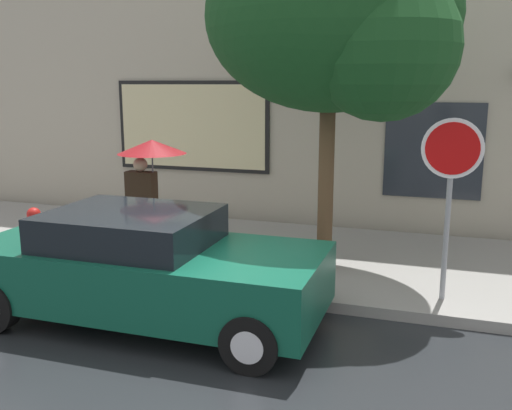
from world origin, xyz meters
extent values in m
plane|color=black|center=(0.00, 0.00, 0.00)|extent=(60.00, 60.00, 0.00)
cube|color=gray|center=(0.00, 3.00, 0.07)|extent=(20.00, 4.00, 0.15)
cube|color=#B2A893|center=(0.00, 5.50, 3.50)|extent=(20.00, 0.40, 7.00)
cube|color=black|center=(-2.88, 5.27, 2.05)|extent=(3.45, 0.06, 1.91)
cube|color=beige|center=(-2.88, 5.24, 2.05)|extent=(3.29, 0.03, 1.75)
cube|color=#262B33|center=(2.08, 5.28, 1.70)|extent=(1.80, 0.04, 1.80)
cube|color=#0F4C38|center=(-1.13, 0.04, 0.63)|extent=(4.36, 1.84, 0.73)
cube|color=black|center=(-1.34, 0.04, 1.20)|extent=(1.96, 1.62, 0.42)
cylinder|color=black|center=(0.51, 0.89, 0.32)|extent=(0.64, 0.22, 0.64)
cylinder|color=silver|center=(0.51, 0.89, 0.32)|extent=(0.35, 0.24, 0.35)
cylinder|color=black|center=(0.51, -0.80, 0.32)|extent=(0.64, 0.22, 0.64)
cylinder|color=silver|center=(0.51, -0.80, 0.32)|extent=(0.35, 0.24, 0.35)
cylinder|color=black|center=(-2.76, 0.89, 0.32)|extent=(0.64, 0.22, 0.64)
cylinder|color=silver|center=(-2.76, 0.89, 0.32)|extent=(0.35, 0.24, 0.35)
cylinder|color=red|center=(-4.22, 1.76, 0.47)|extent=(0.22, 0.22, 0.64)
sphere|color=#AD1814|center=(-4.22, 1.76, 0.79)|extent=(0.23, 0.23, 0.23)
cylinder|color=#AD1814|center=(-4.22, 1.60, 0.50)|extent=(0.09, 0.12, 0.09)
cylinder|color=#AD1814|center=(-4.22, 1.92, 0.50)|extent=(0.09, 0.12, 0.09)
cylinder|color=red|center=(-4.22, 1.76, 0.18)|extent=(0.30, 0.30, 0.06)
cylinder|color=black|center=(-2.42, 2.03, 0.56)|extent=(0.14, 0.14, 0.83)
cylinder|color=black|center=(-2.20, 2.03, 0.56)|extent=(0.14, 0.14, 0.83)
cube|color=black|center=(-2.31, 2.03, 1.27)|extent=(0.48, 0.22, 0.59)
sphere|color=tan|center=(-2.31, 2.03, 1.68)|extent=(0.22, 0.22, 0.22)
cylinder|color=#4C4C51|center=(-2.09, 2.03, 1.52)|extent=(0.02, 0.02, 0.90)
cone|color=maroon|center=(-2.09, 2.03, 1.97)|extent=(1.08, 1.08, 0.22)
cylinder|color=#4C3823|center=(0.63, 2.30, 1.52)|extent=(0.23, 0.23, 2.73)
ellipsoid|color=#19471E|center=(0.63, 2.30, 3.87)|extent=(3.59, 3.05, 2.69)
sphere|color=#19471E|center=(1.44, 1.85, 3.42)|extent=(1.97, 1.97, 1.97)
cylinder|color=gray|center=(2.37, 1.61, 1.32)|extent=(0.07, 0.07, 2.35)
cylinder|color=white|center=(2.37, 1.57, 2.15)|extent=(0.76, 0.02, 0.76)
cylinder|color=red|center=(2.37, 1.55, 2.15)|extent=(0.66, 0.02, 0.66)
camera|label=1|loc=(2.28, -5.99, 2.95)|focal=40.22mm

